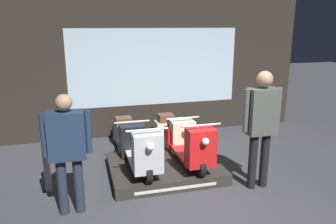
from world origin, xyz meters
TOP-DOWN VIEW (x-y plane):
  - ground_plane at (0.00, 0.00)m, footprint 30.00×30.00m
  - shop_wall_back at (0.00, 3.38)m, footprint 6.95×0.09m
  - display_platform at (-0.35, 1.19)m, footprint 1.84×1.46m
  - scooter_display_left at (-0.76, 1.17)m, footprint 0.62×1.65m
  - scooter_display_right at (0.07, 1.17)m, footprint 0.62×1.65m
  - scooter_backrow_0 at (-0.81, 2.24)m, footprint 0.62×1.65m
  - scooter_backrow_1 at (0.12, 2.24)m, footprint 0.62×1.65m
  - person_left_browsing at (-1.86, 0.34)m, footprint 0.63×0.26m
  - person_right_browsing at (0.94, 0.34)m, footprint 0.61×0.25m
  - street_bollard at (-2.22, 1.05)m, footprint 0.10×0.10m

SIDE VIEW (x-z plane):
  - ground_plane at x=0.00m, z-range 0.00..0.00m
  - display_platform at x=-0.35m, z-range 0.00..0.19m
  - scooter_backrow_0 at x=-0.81m, z-range -0.09..0.76m
  - scooter_backrow_1 at x=0.12m, z-range -0.09..0.76m
  - street_bollard at x=-2.22m, z-range 0.00..0.89m
  - scooter_display_left at x=-0.76m, z-range 0.10..0.94m
  - scooter_display_right at x=0.07m, z-range 0.10..0.94m
  - person_left_browsing at x=-1.86m, z-range 0.16..1.80m
  - person_right_browsing at x=0.94m, z-range 0.18..2.02m
  - shop_wall_back at x=0.00m, z-range 0.00..3.20m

